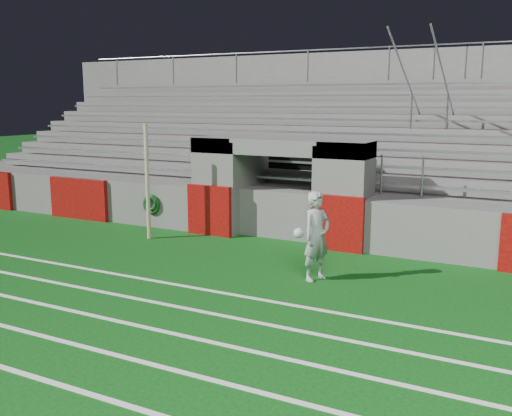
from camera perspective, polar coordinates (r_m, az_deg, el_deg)
The scene contains 6 objects.
ground at distance 12.12m, azimuth -4.79°, elevation -6.43°, with size 90.00×90.00×0.00m, color #0B430F.
field_post at distance 15.01m, azimuth -10.81°, elevation 2.57°, with size 0.11×0.11×2.99m, color #BEA78D.
field_markings at distance 8.60m, azimuth -23.43°, elevation -14.58°, with size 28.00×8.09×0.01m.
stadium_structure at distance 18.92m, azimuth 8.12°, elevation 4.26°, with size 26.00×8.48×5.42m.
goalkeeper_with_ball at distance 11.43m, azimuth 6.06°, elevation -2.81°, with size 0.70×0.79×1.80m.
hose_coil at distance 16.40m, azimuth -10.45°, elevation 0.41°, with size 0.58×0.15×0.58m.
Camera 1 is at (6.21, -9.79, 3.53)m, focal length 40.00 mm.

